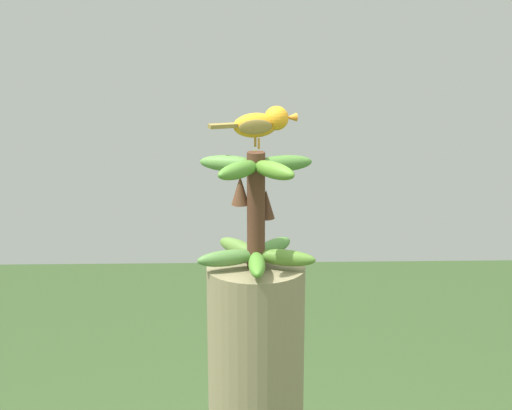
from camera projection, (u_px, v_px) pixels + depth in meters
banana_bunch at (256, 210)px, 1.64m from camera, size 0.25×0.24×0.24m
perched_bird at (263, 123)px, 1.64m from camera, size 0.18×0.08×0.08m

